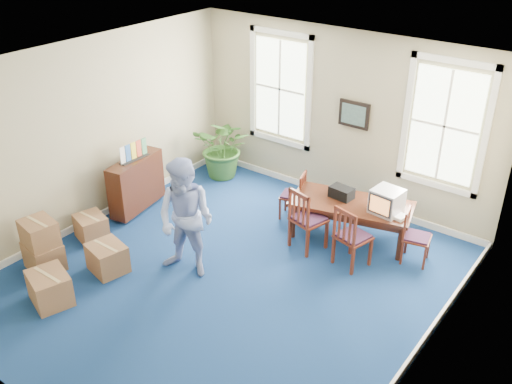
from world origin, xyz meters
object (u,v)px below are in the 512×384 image
Objects in this scene: potted_plant at (224,147)px; conference_table at (350,220)px; credenza at (137,187)px; crt_tv at (387,201)px; chair_near_left at (309,218)px; man at (186,219)px; cardboard_boxes at (57,246)px.

conference_table is at bearing -9.66° from potted_plant.
credenza is at bearing -100.36° from potted_plant.
crt_tv is 1.27m from chair_near_left.
conference_table is at bearing -169.88° from crt_tv.
chair_near_left is (-0.99, -0.72, -0.33)m from crt_tv.
man reaches higher than chair_near_left.
potted_plant reaches higher than crt_tv.
crt_tv is at bearing 43.78° from cardboard_boxes.
cardboard_boxes is (-3.14, -3.52, 0.11)m from conference_table.
potted_plant is at bearing -8.70° from chair_near_left.
cardboard_boxes is (-2.73, -2.85, -0.10)m from chair_near_left.
chair_near_left is at bearing -138.25° from crt_tv.
credenza is at bearing 146.05° from man.
credenza is (-3.15, -0.82, -0.07)m from chair_near_left.
man is 2.07m from cardboard_boxes.
credenza is at bearing -153.88° from crt_tv.
potted_plant is at bearing 90.67° from cardboard_boxes.
man is 1.22× the size of cardboard_boxes.
man is 2.28m from credenza.
credenza reaches higher than cardboard_boxes.
credenza is at bearing 29.53° from chair_near_left.
chair_near_left is at bearing -135.40° from conference_table.
conference_table is 0.81m from chair_near_left.
cardboard_boxes reaches higher than conference_table.
potted_plant is (-3.19, 0.54, 0.31)m from conference_table.
conference_table is at bearing -106.02° from chair_near_left.
cardboard_boxes is (0.05, -4.07, -0.20)m from potted_plant.
crt_tv reaches higher than conference_table.
chair_near_left is 0.58× the size of man.
crt_tv is (0.58, 0.04, 0.54)m from conference_table.
credenza is (-3.56, -1.50, 0.14)m from conference_table.
conference_table is 3.25m from potted_plant.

